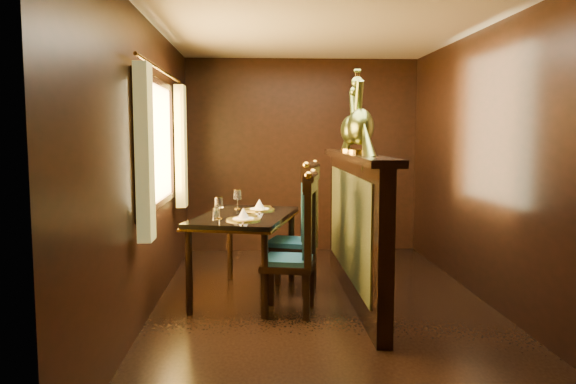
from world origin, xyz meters
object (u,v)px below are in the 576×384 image
chair_left (302,240)px  peacock_right (352,117)px  dining_table (245,222)px  chair_right (303,224)px  peacock_left (361,111)px

chair_left → peacock_right: bearing=64.6°
dining_table → chair_right: size_ratio=1.16×
chair_right → peacock_right: (0.47, 0.03, 1.03)m
chair_right → peacock_left: 1.25m
chair_left → chair_right: 0.68m
dining_table → chair_right: chair_right is taller
dining_table → peacock_left: peacock_left is taller
chair_left → chair_right: size_ratio=0.96×
chair_left → peacock_right: size_ratio=1.83×
dining_table → chair_left: bearing=-33.2°
chair_right → peacock_left: size_ratio=1.69×
dining_table → chair_right: (0.56, 0.14, -0.04)m
chair_right → chair_left: bearing=-77.0°
peacock_left → dining_table: bearing=162.9°
chair_right → peacock_right: peacock_right is taller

